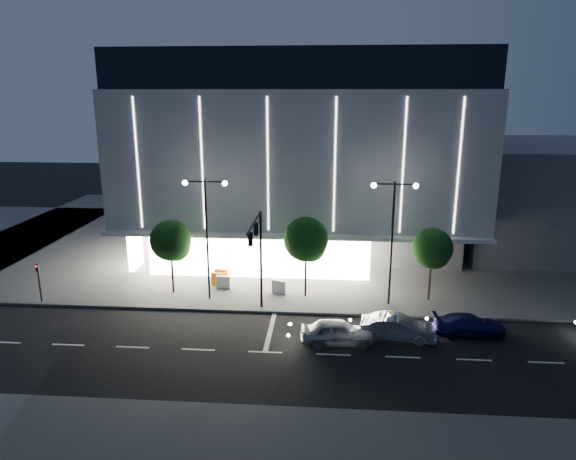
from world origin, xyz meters
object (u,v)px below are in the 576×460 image
Objects in this scene: car_third at (469,325)px; barrier_b at (224,282)px; street_lamp_west at (206,222)px; traffic_mast at (258,246)px; car_lead at (337,332)px; tree_mid at (306,242)px; tree_left at (171,243)px; barrier_a at (221,275)px; barrier_c at (218,279)px; ped_signal_far at (39,279)px; car_second at (398,328)px; street_lamp_east at (393,225)px; tree_right at (432,250)px; barrier_d at (279,287)px.

car_third is 4.11× the size of barrier_b.
street_lamp_west reaches higher than barrier_b.
barrier_b is at bearing 125.64° from traffic_mast.
tree_mid is at bearing 12.38° from car_lead.
barrier_a is at bearing 38.30° from tree_left.
car_third is 4.11× the size of barrier_c.
ped_signal_far is 29.69m from car_third.
barrier_a is (-12.79, 8.70, -0.10)m from car_second.
tree_mid is (7.03, 1.02, -1.62)m from street_lamp_west.
tree_left is 10.00m from tree_mid.
street_lamp_west is at bearing 7.13° from ped_signal_far.
tree_mid reaches higher than car_third.
street_lamp_west reaches higher than barrier_a.
traffic_mast reaches higher than car_lead.
ped_signal_far is at bearing -176.56° from street_lamp_east.
traffic_mast is at bearing 81.85° from car_second.
car_lead is (2.22, -7.14, -3.57)m from tree_mid.
street_lamp_east is at bearing -36.40° from car_lead.
traffic_mast is 7.95m from tree_left.
tree_right is at bearing -0.00° from tree_left.
barrier_d is (5.00, 1.38, -5.31)m from street_lamp_west.
street_lamp_east is at bearing -3.65° from tree_left.
car_lead is at bearing -41.29° from barrier_d.
tree_left is at bearing 176.35° from street_lamp_east.
tree_left reaches higher than ped_signal_far.
street_lamp_west is 14.90m from car_second.
barrier_b is (-12.31, 7.22, -0.10)m from car_second.
tree_mid is 1.36× the size of car_third.
traffic_mast is at bearing 51.72° from car_lead.
car_lead is 13.23m from barrier_a.
tree_left is at bearing 72.21° from car_third.
ped_signal_far is at bearing 81.32° from car_third.
tree_mid is 8.03m from barrier_c.
ped_signal_far is at bearing 72.86° from car_lead.
barrier_d is (-8.00, 1.38, -5.31)m from street_lamp_east.
traffic_mast is 9.43m from street_lamp_east.
barrier_a is (-6.86, 2.48, -3.68)m from tree_mid.
tree_mid is 8.17m from barrier_a.
barrier_a is 0.80m from barrier_c.
tree_mid is at bearing 170.31° from street_lamp_east.
street_lamp_east is 25.37m from ped_signal_far.
barrier_c is 5.08m from barrier_d.
tree_left is at bearing 161.06° from street_lamp_west.
tree_right is at bearing 17.35° from barrier_d.
car_second is (8.95, -2.54, -4.27)m from traffic_mast.
tree_right is at bearing 18.63° from street_lamp_east.
tree_mid is at bearing 7.55° from ped_signal_far.
barrier_d is (17.00, 2.88, -1.24)m from ped_signal_far.
street_lamp_east is 8.18m from car_third.
traffic_mast is 6.43× the size of barrier_d.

